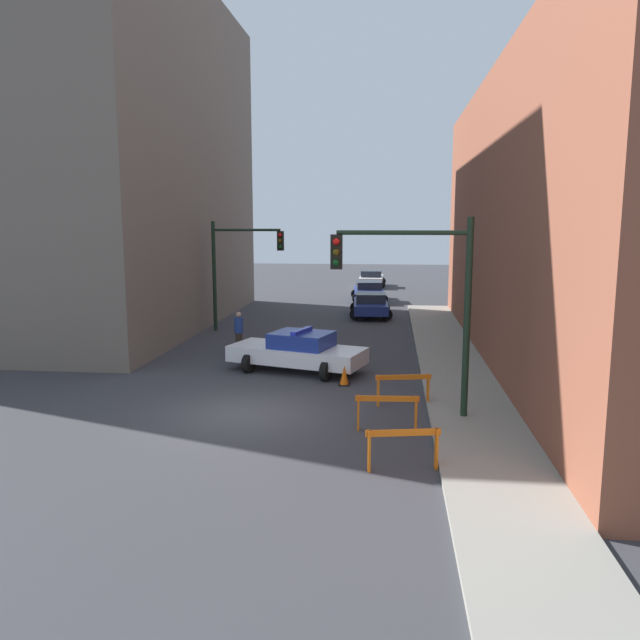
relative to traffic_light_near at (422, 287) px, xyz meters
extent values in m
plane|color=#38383D|center=(-4.73, -0.13, -3.53)|extent=(120.00, 120.00, 0.00)
cube|color=gray|center=(1.47, -0.13, -3.47)|extent=(2.40, 44.00, 0.12)
cube|color=#6B6056|center=(-16.73, 13.87, 4.69)|extent=(14.00, 20.00, 16.45)
cylinder|color=black|center=(1.17, 0.01, -0.81)|extent=(0.18, 0.18, 5.20)
cylinder|color=black|center=(-0.53, 0.01, 1.39)|extent=(3.40, 0.12, 0.12)
cube|color=black|center=(-2.23, 0.01, 0.89)|extent=(0.30, 0.22, 0.90)
sphere|color=red|center=(-2.23, -0.14, 1.16)|extent=(0.18, 0.18, 0.18)
sphere|color=#4C3D0C|center=(-2.23, -0.14, 0.89)|extent=(0.18, 0.18, 0.18)
sphere|color=#0C4219|center=(-2.23, -0.14, 0.62)|extent=(0.18, 0.18, 0.18)
cylinder|color=black|center=(-9.13, 12.54, -0.93)|extent=(0.18, 0.18, 5.20)
cylinder|color=black|center=(-7.53, 12.54, 1.27)|extent=(3.20, 0.12, 0.12)
cube|color=black|center=(-5.93, 12.54, 0.77)|extent=(0.30, 0.22, 0.90)
sphere|color=red|center=(-5.93, 12.40, 1.04)|extent=(0.18, 0.18, 0.18)
sphere|color=#4C3D0C|center=(-5.93, 12.40, 0.77)|extent=(0.18, 0.18, 0.18)
sphere|color=#0C4219|center=(-5.93, 12.40, 0.50)|extent=(0.18, 0.18, 0.18)
cube|color=white|center=(-4.02, 4.86, -2.93)|extent=(5.04, 3.15, 0.55)
cube|color=navy|center=(-3.84, 4.80, -2.39)|extent=(2.37, 2.14, 0.52)
cylinder|color=black|center=(-5.66, 4.47, -3.20)|extent=(0.40, 0.70, 0.66)
cylinder|color=black|center=(-5.16, 6.10, -3.20)|extent=(0.40, 0.70, 0.66)
cylinder|color=black|center=(-2.88, 3.62, -3.20)|extent=(0.40, 0.70, 0.66)
cylinder|color=black|center=(-2.38, 5.24, -3.20)|extent=(0.40, 0.70, 0.66)
cube|color=#2633BF|center=(-3.84, 4.80, -2.07)|extent=(0.60, 1.38, 0.12)
cube|color=navy|center=(-1.88, 17.87, -2.96)|extent=(2.04, 4.39, 0.52)
cube|color=#232833|center=(-1.87, 17.70, -2.46)|extent=(1.68, 1.89, 0.48)
cylinder|color=black|center=(-2.78, 19.16, -3.22)|extent=(0.63, 0.25, 0.62)
cylinder|color=black|center=(-1.13, 19.25, -3.22)|extent=(0.63, 0.25, 0.62)
cylinder|color=black|center=(-2.63, 16.50, -3.22)|extent=(0.63, 0.25, 0.62)
cylinder|color=black|center=(-0.98, 16.59, -3.22)|extent=(0.63, 0.25, 0.62)
cube|color=navy|center=(-2.21, 24.57, -2.96)|extent=(2.20, 4.45, 0.52)
cube|color=#232833|center=(-2.19, 24.40, -2.46)|extent=(1.75, 1.95, 0.48)
cylinder|color=black|center=(-3.16, 25.82, -3.22)|extent=(0.64, 0.28, 0.62)
cylinder|color=black|center=(-1.51, 25.98, -3.22)|extent=(0.64, 0.28, 0.62)
cylinder|color=black|center=(-2.91, 23.17, -3.22)|extent=(0.64, 0.28, 0.62)
cylinder|color=black|center=(-1.26, 23.32, -3.22)|extent=(0.64, 0.28, 0.62)
cube|color=silver|center=(-2.33, 33.65, -2.96)|extent=(1.83, 4.31, 0.52)
cube|color=#232833|center=(-2.33, 33.48, -2.46)|extent=(1.60, 1.82, 0.48)
cylinder|color=black|center=(-3.15, 34.99, -3.22)|extent=(0.62, 0.22, 0.62)
cylinder|color=black|center=(-1.49, 34.98, -3.22)|extent=(0.62, 0.22, 0.62)
cylinder|color=black|center=(-3.17, 32.33, -3.22)|extent=(0.62, 0.22, 0.62)
cylinder|color=black|center=(-1.51, 32.32, -3.22)|extent=(0.62, 0.22, 0.62)
cylinder|color=#382D23|center=(-6.77, 7.62, -3.12)|extent=(0.31, 0.31, 0.82)
cylinder|color=navy|center=(-6.77, 7.62, -2.40)|extent=(0.39, 0.39, 0.62)
sphere|color=tan|center=(-6.77, 7.62, -1.98)|extent=(0.24, 0.24, 0.22)
cube|color=orange|center=(-0.50, -3.59, -2.70)|extent=(1.58, 0.36, 0.14)
cube|color=orange|center=(-1.20, -3.73, -3.08)|extent=(0.08, 0.17, 0.90)
cube|color=orange|center=(0.21, -3.45, -3.08)|extent=(0.08, 0.17, 0.90)
cube|color=orange|center=(-0.85, -1.08, -2.70)|extent=(1.60, 0.16, 0.14)
cube|color=orange|center=(-1.56, -1.13, -3.08)|extent=(0.06, 0.16, 0.90)
cube|color=orange|center=(-0.13, -1.03, -3.08)|extent=(0.06, 0.16, 0.90)
cube|color=orange|center=(-0.40, 1.15, -2.70)|extent=(1.58, 0.36, 0.14)
cube|color=orange|center=(-1.11, 1.01, -3.08)|extent=(0.08, 0.17, 0.90)
cube|color=orange|center=(0.30, 1.29, -3.08)|extent=(0.08, 0.17, 0.90)
cube|color=black|center=(-2.24, 3.18, -3.51)|extent=(0.36, 0.36, 0.04)
cone|color=#F2600C|center=(-2.24, 3.18, -3.18)|extent=(0.28, 0.28, 0.62)
camera|label=1|loc=(-0.82, -16.23, 1.69)|focal=35.00mm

